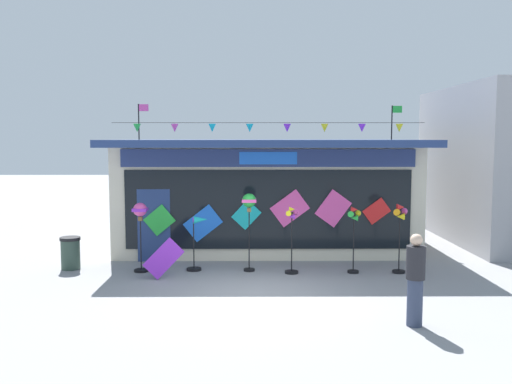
{
  "coord_description": "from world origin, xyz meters",
  "views": [
    {
      "loc": [
        -0.04,
        -11.79,
        3.36
      ],
      "look_at": [
        0.07,
        3.0,
        1.94
      ],
      "focal_mm": 38.87,
      "sensor_mm": 36.0,
      "label": 1
    }
  ],
  "objects_px": {
    "wind_spinner_far_left": "(140,219)",
    "display_kite_on_ground": "(164,258)",
    "wind_spinner_left": "(198,239)",
    "trash_bin": "(70,253)",
    "wind_spinner_center_left": "(249,207)",
    "wind_spinner_center_right": "(292,237)",
    "kite_shop_building": "(265,190)",
    "person_near_camera": "(415,279)",
    "wind_spinner_right": "(354,229)",
    "wind_spinner_far_right": "(400,226)"
  },
  "relations": [
    {
      "from": "wind_spinner_center_right",
      "to": "wind_spinner_far_right",
      "type": "bearing_deg",
      "value": 0.46
    },
    {
      "from": "wind_spinner_far_right",
      "to": "wind_spinner_far_left",
      "type": "bearing_deg",
      "value": 178.23
    },
    {
      "from": "wind_spinner_center_right",
      "to": "trash_bin",
      "type": "xyz_separation_m",
      "value": [
        -5.69,
        0.52,
        -0.5
      ]
    },
    {
      "from": "wind_spinner_right",
      "to": "trash_bin",
      "type": "height_order",
      "value": "wind_spinner_right"
    },
    {
      "from": "kite_shop_building",
      "to": "wind_spinner_far_left",
      "type": "xyz_separation_m",
      "value": [
        -3.25,
        -4.1,
        -0.33
      ]
    },
    {
      "from": "wind_spinner_right",
      "to": "trash_bin",
      "type": "distance_m",
      "value": 7.3
    },
    {
      "from": "wind_spinner_left",
      "to": "person_near_camera",
      "type": "relative_size",
      "value": 0.84
    },
    {
      "from": "wind_spinner_center_left",
      "to": "wind_spinner_far_right",
      "type": "height_order",
      "value": "wind_spinner_center_left"
    },
    {
      "from": "wind_spinner_center_right",
      "to": "wind_spinner_right",
      "type": "xyz_separation_m",
      "value": [
        1.56,
        0.03,
        0.21
      ]
    },
    {
      "from": "kite_shop_building",
      "to": "trash_bin",
      "type": "relative_size",
      "value": 10.83
    },
    {
      "from": "wind_spinner_left",
      "to": "trash_bin",
      "type": "height_order",
      "value": "wind_spinner_left"
    },
    {
      "from": "wind_spinner_far_right",
      "to": "person_near_camera",
      "type": "relative_size",
      "value": 1.05
    },
    {
      "from": "wind_spinner_center_right",
      "to": "wind_spinner_left",
      "type": "bearing_deg",
      "value": 171.68
    },
    {
      "from": "wind_spinner_left",
      "to": "wind_spinner_far_right",
      "type": "bearing_deg",
      "value": -3.67
    },
    {
      "from": "display_kite_on_ground",
      "to": "wind_spinner_left",
      "type": "bearing_deg",
      "value": 47.59
    },
    {
      "from": "kite_shop_building",
      "to": "wind_spinner_right",
      "type": "relative_size",
      "value": 5.38
    },
    {
      "from": "wind_spinner_left",
      "to": "trash_bin",
      "type": "relative_size",
      "value": 1.69
    },
    {
      "from": "wind_spinner_far_left",
      "to": "wind_spinner_center_right",
      "type": "xyz_separation_m",
      "value": [
        3.81,
        -0.22,
        -0.44
      ]
    },
    {
      "from": "kite_shop_building",
      "to": "wind_spinner_center_left",
      "type": "relative_size",
      "value": 4.56
    },
    {
      "from": "wind_spinner_far_left",
      "to": "person_near_camera",
      "type": "relative_size",
      "value": 1.05
    },
    {
      "from": "trash_bin",
      "to": "display_kite_on_ground",
      "type": "relative_size",
      "value": 0.91
    },
    {
      "from": "wind_spinner_far_left",
      "to": "wind_spinner_right",
      "type": "height_order",
      "value": "wind_spinner_far_left"
    },
    {
      "from": "person_near_camera",
      "to": "display_kite_on_ground",
      "type": "bearing_deg",
      "value": -35.85
    },
    {
      "from": "wind_spinner_left",
      "to": "person_near_camera",
      "type": "height_order",
      "value": "person_near_camera"
    },
    {
      "from": "display_kite_on_ground",
      "to": "person_near_camera",
      "type": "bearing_deg",
      "value": -34.23
    },
    {
      "from": "wind_spinner_left",
      "to": "wind_spinner_far_right",
      "type": "height_order",
      "value": "wind_spinner_far_right"
    },
    {
      "from": "wind_spinner_center_right",
      "to": "wind_spinner_far_right",
      "type": "height_order",
      "value": "wind_spinner_far_right"
    },
    {
      "from": "wind_spinner_left",
      "to": "display_kite_on_ground",
      "type": "relative_size",
      "value": 1.53
    },
    {
      "from": "wind_spinner_far_left",
      "to": "wind_spinner_left",
      "type": "height_order",
      "value": "wind_spinner_far_left"
    },
    {
      "from": "kite_shop_building",
      "to": "wind_spinner_center_left",
      "type": "distance_m",
      "value": 4.09
    },
    {
      "from": "wind_spinner_far_left",
      "to": "trash_bin",
      "type": "distance_m",
      "value": 2.12
    },
    {
      "from": "wind_spinner_far_left",
      "to": "display_kite_on_ground",
      "type": "distance_m",
      "value": 1.3
    },
    {
      "from": "wind_spinner_far_left",
      "to": "wind_spinner_center_right",
      "type": "relative_size",
      "value": 1.04
    },
    {
      "from": "kite_shop_building",
      "to": "trash_bin",
      "type": "xyz_separation_m",
      "value": [
        -5.14,
        -3.8,
        -1.26
      ]
    },
    {
      "from": "wind_spinner_center_left",
      "to": "trash_bin",
      "type": "xyz_separation_m",
      "value": [
        -4.63,
        0.25,
        -1.22
      ]
    },
    {
      "from": "wind_spinner_far_left",
      "to": "person_near_camera",
      "type": "xyz_separation_m",
      "value": [
        5.75,
        -4.13,
        -0.51
      ]
    },
    {
      "from": "kite_shop_building",
      "to": "person_near_camera",
      "type": "xyz_separation_m",
      "value": [
        2.49,
        -8.24,
        -0.83
      ]
    },
    {
      "from": "wind_spinner_left",
      "to": "display_kite_on_ground",
      "type": "height_order",
      "value": "wind_spinner_left"
    },
    {
      "from": "trash_bin",
      "to": "display_kite_on_ground",
      "type": "height_order",
      "value": "display_kite_on_ground"
    },
    {
      "from": "wind_spinner_far_right",
      "to": "kite_shop_building",
      "type": "bearing_deg",
      "value": 127.14
    },
    {
      "from": "wind_spinner_center_left",
      "to": "trash_bin",
      "type": "height_order",
      "value": "wind_spinner_center_left"
    },
    {
      "from": "wind_spinner_left",
      "to": "wind_spinner_center_left",
      "type": "bearing_deg",
      "value": -3.3
    },
    {
      "from": "kite_shop_building",
      "to": "wind_spinner_far_right",
      "type": "distance_m",
      "value": 5.42
    },
    {
      "from": "wind_spinner_left",
      "to": "display_kite_on_ground",
      "type": "xyz_separation_m",
      "value": [
        -0.74,
        -0.82,
        -0.33
      ]
    },
    {
      "from": "wind_spinner_far_left",
      "to": "wind_spinner_center_right",
      "type": "distance_m",
      "value": 3.84
    },
    {
      "from": "wind_spinner_far_left",
      "to": "wind_spinner_far_right",
      "type": "bearing_deg",
      "value": -1.77
    },
    {
      "from": "wind_spinner_center_left",
      "to": "wind_spinner_far_left",
      "type": "bearing_deg",
      "value": -178.96
    },
    {
      "from": "wind_spinner_right",
      "to": "trash_bin",
      "type": "relative_size",
      "value": 2.02
    },
    {
      "from": "kite_shop_building",
      "to": "display_kite_on_ground",
      "type": "distance_m",
      "value": 5.57
    },
    {
      "from": "wind_spinner_far_left",
      "to": "kite_shop_building",
      "type": "bearing_deg",
      "value": 51.59
    }
  ]
}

